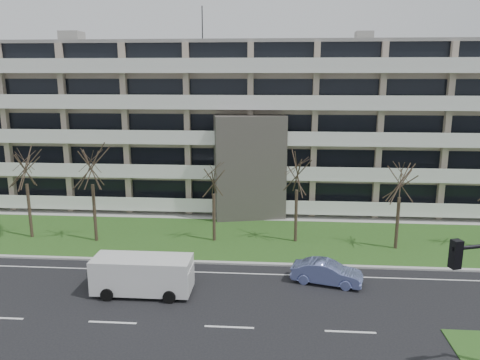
{
  "coord_description": "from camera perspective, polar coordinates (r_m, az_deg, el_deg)",
  "views": [
    {
      "loc": [
        2.12,
        -21.13,
        12.4
      ],
      "look_at": [
        -0.21,
        10.0,
        5.31
      ],
      "focal_mm": 35.0,
      "sensor_mm": 36.0,
      "label": 1
    }
  ],
  "objects": [
    {
      "name": "ground",
      "position": [
        24.59,
        -1.32,
        -17.5
      ],
      "size": [
        160.0,
        160.0,
        0.0
      ],
      "primitive_type": "plane",
      "color": "black",
      "rests_on": "ground"
    },
    {
      "name": "tree_5",
      "position": [
        34.66,
        19.02,
        0.38
      ],
      "size": [
        3.46,
        3.46,
        6.91
      ],
      "color": "#382B21",
      "rests_on": "ground"
    },
    {
      "name": "white_van",
      "position": [
        27.86,
        -11.65,
        -10.95
      ],
      "size": [
        5.65,
        2.35,
        2.19
      ],
      "rotation": [
        0.0,
        0.0,
        -0.0
      ],
      "color": "white",
      "rests_on": "ground"
    },
    {
      "name": "blue_sedan",
      "position": [
        29.25,
        10.53,
        -11.02
      ],
      "size": [
        4.47,
        2.49,
        1.39
      ],
      "primitive_type": "imported",
      "rotation": [
        0.0,
        0.0,
        1.32
      ],
      "color": "#7F8EDC",
      "rests_on": "ground"
    },
    {
      "name": "tree_3",
      "position": [
        34.51,
        -3.25,
        0.58
      ],
      "size": [
        3.29,
        3.29,
        6.58
      ],
      "color": "#382B21",
      "rests_on": "ground"
    },
    {
      "name": "tree_1",
      "position": [
        38.6,
        -24.79,
        1.95
      ],
      "size": [
        3.81,
        3.81,
        7.63
      ],
      "color": "#382B21",
      "rests_on": "ground"
    },
    {
      "name": "curb",
      "position": [
        31.71,
        0.11,
        -10.11
      ],
      "size": [
        90.0,
        0.35,
        0.12
      ],
      "primitive_type": "cube",
      "color": "#B2B2AD",
      "rests_on": "ground"
    },
    {
      "name": "lane_edge_line",
      "position": [
        30.36,
        -0.1,
        -11.31
      ],
      "size": [
        90.0,
        0.12,
        0.01
      ],
      "primitive_type": "cube",
      "color": "white",
      "rests_on": "ground"
    },
    {
      "name": "apartment_building",
      "position": [
        46.74,
        1.66,
        6.91
      ],
      "size": [
        60.5,
        15.1,
        18.75
      ],
      "color": "tan",
      "rests_on": "ground"
    },
    {
      "name": "tree_2",
      "position": [
        35.92,
        -17.72,
        2.14
      ],
      "size": [
        3.95,
        3.95,
        7.9
      ],
      "color": "#382B21",
      "rests_on": "ground"
    },
    {
      "name": "grass_verge",
      "position": [
        36.36,
        0.68,
        -7.1
      ],
      "size": [
        90.0,
        10.0,
        0.06
      ],
      "primitive_type": "cube",
      "color": "#2E4F1A",
      "rests_on": "ground"
    },
    {
      "name": "silver_pickup",
      "position": [
        29.1,
        -12.03,
        -10.92
      ],
      "size": [
        6.45,
        3.87,
        1.68
      ],
      "primitive_type": "imported",
      "rotation": [
        0.0,
        0.0,
        1.38
      ],
      "color": "#A1A3A8",
      "rests_on": "ground"
    },
    {
      "name": "sidewalk",
      "position": [
        41.57,
        1.16,
        -4.51
      ],
      "size": [
        90.0,
        2.0,
        0.08
      ],
      "primitive_type": "cube",
      "color": "#B2B2AD",
      "rests_on": "ground"
    },
    {
      "name": "tree_4",
      "position": [
        34.43,
        6.99,
        1.32
      ],
      "size": [
        3.61,
        3.61,
        7.22
      ],
      "color": "#382B21",
      "rests_on": "ground"
    }
  ]
}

